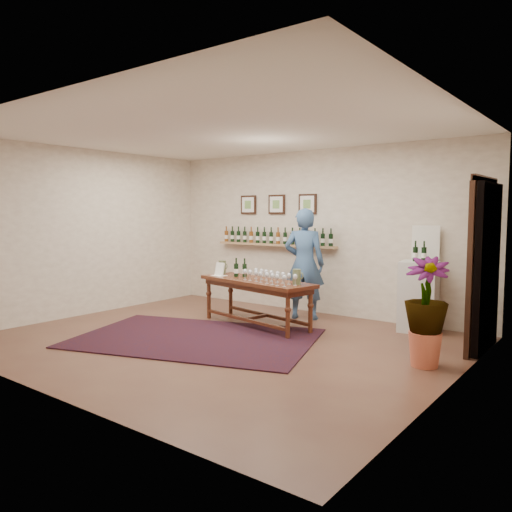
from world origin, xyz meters
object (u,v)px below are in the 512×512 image
Objects in this scene: tasting_table at (256,286)px; person at (304,264)px; display_pedestal at (419,296)px; potted_plant at (426,312)px.

tasting_table is 1.16× the size of person.
potted_plant reaches higher than display_pedestal.
person reaches higher than tasting_table.
tasting_table is at bearing 49.04° from person.
potted_plant is at bearing 1.62° from tasting_table.
person is (-2.43, 1.35, 0.28)m from potted_plant.
display_pedestal is 1.84m from person.
display_pedestal is 0.96× the size of potted_plant.
tasting_table is 2.04× the size of display_pedestal.
person reaches higher than potted_plant.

